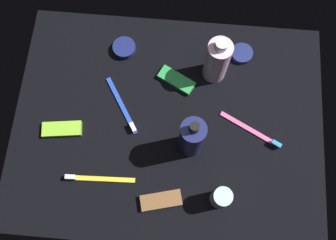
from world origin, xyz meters
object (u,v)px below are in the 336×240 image
snack_bar_lime (62,129)px  snack_bar_brown (162,200)px  bodywash_bottle (217,60)px  toothbrush_yellow (96,178)px  lotion_bottle (192,138)px  cream_tin_left (124,48)px  deodorant_stick (221,198)px  snack_bar_green (176,80)px  toothbrush_pink (254,132)px  toothbrush_blue (123,108)px  cream_tin_right (242,54)px

snack_bar_lime → snack_bar_brown: same height
bodywash_bottle → toothbrush_yellow: bearing=48.4°
lotion_bottle → toothbrush_yellow: size_ratio=1.07×
bodywash_bottle → cream_tin_left: (25.98, -5.09, -6.77)cm
deodorant_stick → snack_bar_brown: deodorant_stick is taller
snack_bar_green → deodorant_stick: bearing=140.4°
snack_bar_brown → snack_bar_green: bearing=-106.1°
toothbrush_pink → snack_bar_green: toothbrush_pink is taller
lotion_bottle → toothbrush_yellow: bearing=24.7°
deodorant_stick → cream_tin_left: 49.57cm
deodorant_stick → toothbrush_pink: deodorant_stick is taller
snack_bar_green → snack_bar_lime: bearing=57.3°
snack_bar_lime → toothbrush_blue: bearing=-162.3°
cream_tin_left → toothbrush_yellow: bearing=85.6°
snack_bar_brown → lotion_bottle: bearing=-126.2°
lotion_bottle → snack_bar_lime: size_ratio=1.85×
bodywash_bottle → toothbrush_yellow: (28.89, 32.53, -7.19)cm
bodywash_bottle → deodorant_stick: bodywash_bottle is taller
lotion_bottle → snack_bar_brown: size_ratio=1.85×
lotion_bottle → snack_bar_green: 20.38cm
toothbrush_yellow → cream_tin_right: toothbrush_yellow is taller
bodywash_bottle → toothbrush_pink: (-11.62, 16.76, -7.19)cm
lotion_bottle → snack_bar_brown: bearing=68.2°
cream_tin_right → snack_bar_lime: bearing=29.2°
bodywash_bottle → toothbrush_yellow: 44.10cm
bodywash_bottle → toothbrush_blue: 28.31cm
snack_bar_brown → bodywash_bottle: bearing=-121.5°
toothbrush_yellow → toothbrush_pink: bearing=-158.7°
bodywash_bottle → snack_bar_green: 12.94cm
toothbrush_blue → cream_tin_left: (1.82, -17.97, 0.41)cm
cream_tin_right → snack_bar_green: bearing=28.6°
deodorant_stick → snack_bar_lime: bearing=-19.1°
toothbrush_pink → cream_tin_right: (3.91, -23.11, 0.15)cm
snack_bar_brown → cream_tin_right: bearing=-128.2°
lotion_bottle → cream_tin_right: size_ratio=3.09×
snack_bar_lime → cream_tin_left: 28.85cm
bodywash_bottle → cream_tin_left: 27.33cm
bodywash_bottle → snack_bar_lime: (39.79, 20.25, -7.04)cm
toothbrush_blue → cream_tin_right: toothbrush_blue is taller
toothbrush_pink → toothbrush_yellow: same height
bodywash_bottle → cream_tin_left: size_ratio=2.63×
snack_bar_brown → cream_tin_right: size_ratio=1.67×
bodywash_bottle → toothbrush_blue: (24.16, 12.88, -7.19)cm
lotion_bottle → toothbrush_blue: lotion_bottle is taller
toothbrush_blue → snack_bar_brown: toothbrush_blue is taller
snack_bar_green → cream_tin_left: 17.88cm
toothbrush_blue → snack_bar_brown: bearing=118.4°
toothbrush_pink → toothbrush_blue: bearing=-6.2°
bodywash_bottle → snack_bar_brown: bodywash_bottle is taller
lotion_bottle → cream_tin_left: lotion_bottle is taller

